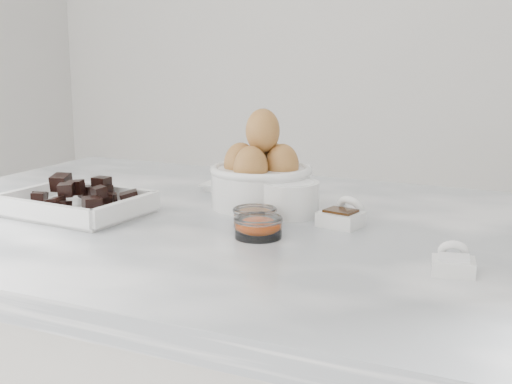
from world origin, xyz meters
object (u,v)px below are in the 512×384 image
at_px(sugar_ramekin, 290,197).
at_px(vanilla_spoon, 343,216).
at_px(butter_plate, 243,179).
at_px(honey_bowl, 255,217).
at_px(chocolate_dish, 76,200).
at_px(salt_spoon, 453,262).
at_px(egg_bowl, 261,175).
at_px(zest_bowl, 258,226).

xyz_separation_m(sugar_ramekin, vanilla_spoon, (0.10, -0.02, -0.01)).
relative_size(butter_plate, honey_bowl, 1.96).
relative_size(chocolate_dish, vanilla_spoon, 2.79).
bearing_deg(sugar_ramekin, salt_spoon, -31.64).
relative_size(egg_bowl, zest_bowl, 2.44).
bearing_deg(chocolate_dish, zest_bowl, -0.13).
bearing_deg(vanilla_spoon, egg_bowl, 159.99).
distance_m(butter_plate, egg_bowl, 0.16).
height_order(sugar_ramekin, zest_bowl, sugar_ramekin).
bearing_deg(salt_spoon, butter_plate, 143.33).
relative_size(sugar_ramekin, egg_bowl, 0.54).
relative_size(butter_plate, zest_bowl, 1.87).
relative_size(chocolate_dish, egg_bowl, 1.32).
bearing_deg(butter_plate, chocolate_dish, -116.70).
bearing_deg(sugar_ramekin, chocolate_dish, -156.12).
relative_size(butter_plate, salt_spoon, 1.91).
xyz_separation_m(chocolate_dish, salt_spoon, (0.60, -0.04, -0.01)).
bearing_deg(honey_bowl, chocolate_dish, -170.02).
bearing_deg(egg_bowl, butter_plate, 128.07).
height_order(honey_bowl, zest_bowl, zest_bowl).
height_order(egg_bowl, vanilla_spoon, egg_bowl).
bearing_deg(salt_spoon, egg_bowl, 148.91).
relative_size(egg_bowl, honey_bowl, 2.56).
xyz_separation_m(chocolate_dish, sugar_ramekin, (0.31, 0.14, 0.01)).
height_order(egg_bowl, honey_bowl, egg_bowl).
bearing_deg(salt_spoon, chocolate_dish, 176.31).
distance_m(chocolate_dish, sugar_ramekin, 0.34).
height_order(chocolate_dish, honey_bowl, chocolate_dish).
distance_m(egg_bowl, zest_bowl, 0.20).
height_order(honey_bowl, vanilla_spoon, vanilla_spoon).
height_order(egg_bowl, zest_bowl, egg_bowl).
height_order(chocolate_dish, sugar_ramekin, chocolate_dish).
relative_size(chocolate_dish, salt_spoon, 3.29).
height_order(butter_plate, sugar_ramekin, sugar_ramekin).
bearing_deg(butter_plate, salt_spoon, -36.67).
bearing_deg(chocolate_dish, salt_spoon, -3.69).
bearing_deg(zest_bowl, egg_bowl, 114.16).
bearing_deg(honey_bowl, vanilla_spoon, 29.10).
xyz_separation_m(butter_plate, salt_spoon, (0.45, -0.34, -0.01)).
distance_m(egg_bowl, salt_spoon, 0.42).
distance_m(vanilla_spoon, salt_spoon, 0.25).
relative_size(honey_bowl, zest_bowl, 0.96).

